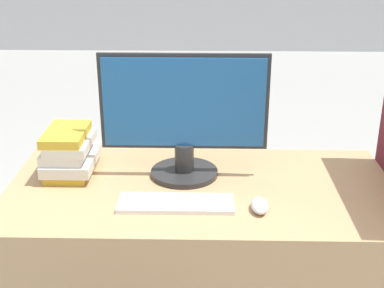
% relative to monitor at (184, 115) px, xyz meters
% --- Properties ---
extents(desk, '(1.40, 0.71, 0.76)m').
position_rel_monitor_xyz_m(desk, '(0.06, -0.10, -0.62)').
color(desk, tan).
rests_on(desk, ground_plane).
extents(monitor, '(0.61, 0.25, 0.47)m').
position_rel_monitor_xyz_m(monitor, '(0.00, 0.00, 0.00)').
color(monitor, '#282828').
rests_on(monitor, desk).
extents(keyboard, '(0.39, 0.13, 0.02)m').
position_rel_monitor_xyz_m(keyboard, '(-0.02, -0.24, -0.23)').
color(keyboard, white).
rests_on(keyboard, desk).
extents(mouse, '(0.06, 0.11, 0.04)m').
position_rel_monitor_xyz_m(mouse, '(0.26, -0.27, -0.22)').
color(mouse, silver).
rests_on(mouse, desk).
extents(book_stack, '(0.18, 0.28, 0.18)m').
position_rel_monitor_xyz_m(book_stack, '(-0.43, 0.01, -0.15)').
color(book_stack, gold).
rests_on(book_stack, desk).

